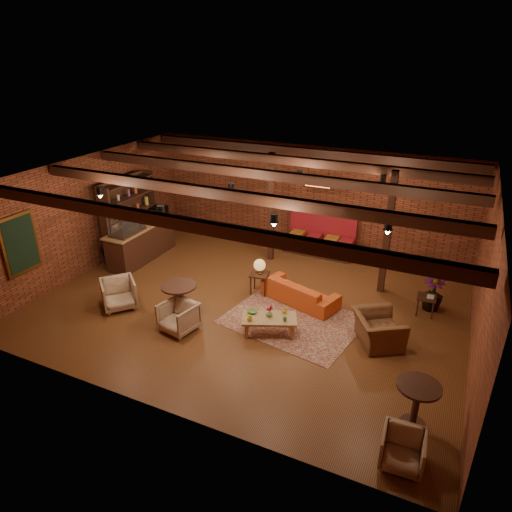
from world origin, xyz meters
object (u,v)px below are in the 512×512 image
at_px(coffee_table, 269,319).
at_px(plant_tall, 439,259).
at_px(armchair_right, 379,325).
at_px(round_table_right, 417,399).
at_px(round_table_left, 179,296).
at_px(armchair_a, 119,292).
at_px(armchair_far, 403,448).
at_px(armchair_b, 179,316).
at_px(side_table_lamp, 260,268).
at_px(side_table_book, 427,298).
at_px(sofa, 300,292).

distance_m(coffee_table, plant_tall, 4.22).
relative_size(armchair_right, round_table_right, 1.23).
bearing_deg(round_table_left, armchair_a, -171.58).
bearing_deg(coffee_table, armchair_a, -172.39).
bearing_deg(armchair_right, armchair_far, 165.92).
distance_m(round_table_left, armchair_b, 0.58).
distance_m(side_table_lamp, armchair_far, 5.78).
bearing_deg(round_table_left, side_table_book, 26.22).
bearing_deg(round_table_right, round_table_left, 167.47).
bearing_deg(side_table_lamp, armchair_b, -111.74).
xyz_separation_m(sofa, round_table_right, (3.14, -3.07, 0.28)).
height_order(armchair_right, armchair_far, armchair_right).
relative_size(sofa, side_table_lamp, 2.07).
distance_m(sofa, side_table_book, 2.99).
xyz_separation_m(armchair_right, armchair_far, (0.98, -3.02, -0.13)).
bearing_deg(armchair_b, plant_tall, 45.56).
height_order(round_table_right, plant_tall, plant_tall).
bearing_deg(armchair_b, sofa, 60.93).
bearing_deg(armchair_b, armchair_a, -175.05).
height_order(armchair_a, round_table_right, round_table_right).
relative_size(sofa, round_table_left, 2.31).
height_order(coffee_table, armchair_far, coffee_table).
xyz_separation_m(sofa, armchair_far, (3.08, -3.97, 0.04)).
distance_m(sofa, coffee_table, 1.60).
relative_size(coffee_table, plant_tall, 0.49).
bearing_deg(plant_tall, round_table_left, -151.66).
bearing_deg(armchair_far, sofa, 124.57).
distance_m(armchair_a, round_table_right, 7.13).
relative_size(armchair_a, plant_tall, 0.29).
relative_size(round_table_left, plant_tall, 0.31).
bearing_deg(sofa, round_table_left, 56.03).
height_order(coffee_table, side_table_book, coffee_table).
bearing_deg(plant_tall, armchair_b, -146.46).
relative_size(coffee_table, armchair_right, 1.27).
bearing_deg(round_table_left, armchair_far, -21.35).
relative_size(side_table_lamp, armchair_a, 1.20).
distance_m(round_table_right, armchair_far, 0.93).
height_order(side_table_book, plant_tall, plant_tall).
distance_m(armchair_right, armchair_far, 3.18).
bearing_deg(side_table_book, sofa, -166.29).
height_order(sofa, coffee_table, coffee_table).
xyz_separation_m(sofa, armchair_a, (-3.92, -2.10, 0.11)).
bearing_deg(coffee_table, armchair_far, -36.24).
relative_size(sofa, plant_tall, 0.73).
xyz_separation_m(armchair_a, round_table_right, (7.06, -0.97, 0.17)).
distance_m(armchair_right, plant_tall, 2.34).
xyz_separation_m(round_table_left, side_table_book, (5.21, 2.57, -0.14)).
relative_size(round_table_right, plant_tall, 0.31).
relative_size(round_table_left, armchair_a, 1.07).
xyz_separation_m(round_table_right, plant_tall, (-0.13, 4.08, 0.79)).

